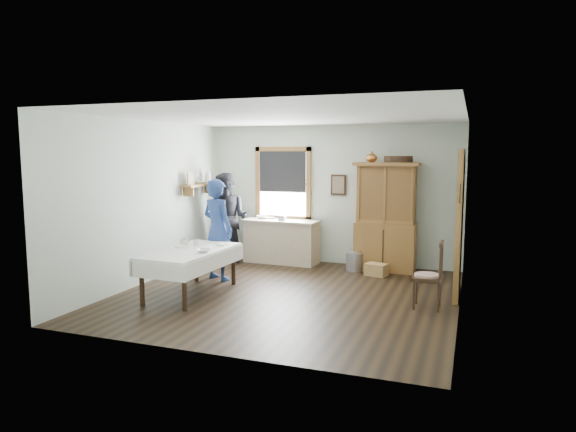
{
  "coord_description": "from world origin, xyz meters",
  "views": [
    {
      "loc": [
        2.62,
        -7.22,
        2.16
      ],
      "look_at": [
        -0.11,
        0.3,
        1.18
      ],
      "focal_mm": 32.0,
      "sensor_mm": 36.0,
      "label": 1
    }
  ],
  "objects_px": {
    "pail": "(354,262)",
    "wicker_basket": "(376,270)",
    "dining_table": "(191,272)",
    "figure_dark": "(228,221)",
    "china_hutch": "(386,217)",
    "spindle_chair": "(428,275)",
    "work_counter": "(281,241)",
    "woman_blue": "(218,233)"
  },
  "relations": [
    {
      "from": "china_hutch",
      "to": "wicker_basket",
      "type": "xyz_separation_m",
      "value": [
        -0.07,
        -0.48,
        -0.89
      ]
    },
    {
      "from": "work_counter",
      "to": "figure_dark",
      "type": "distance_m",
      "value": 1.13
    },
    {
      "from": "woman_blue",
      "to": "spindle_chair",
      "type": "bearing_deg",
      "value": -167.62
    },
    {
      "from": "china_hutch",
      "to": "figure_dark",
      "type": "relative_size",
      "value": 1.21
    },
    {
      "from": "dining_table",
      "to": "pail",
      "type": "xyz_separation_m",
      "value": [
        2.01,
        2.44,
        -0.18
      ]
    },
    {
      "from": "china_hutch",
      "to": "dining_table",
      "type": "xyz_separation_m",
      "value": [
        -2.53,
        -2.67,
        -0.65
      ]
    },
    {
      "from": "wicker_basket",
      "to": "work_counter",
      "type": "bearing_deg",
      "value": 167.06
    },
    {
      "from": "spindle_chair",
      "to": "pail",
      "type": "distance_m",
      "value": 2.43
    },
    {
      "from": "dining_table",
      "to": "figure_dark",
      "type": "bearing_deg",
      "value": 102.7
    },
    {
      "from": "work_counter",
      "to": "pail",
      "type": "xyz_separation_m",
      "value": [
        1.53,
        -0.21,
        -0.26
      ]
    },
    {
      "from": "wicker_basket",
      "to": "china_hutch",
      "type": "bearing_deg",
      "value": 81.77
    },
    {
      "from": "pail",
      "to": "wicker_basket",
      "type": "height_order",
      "value": "pail"
    },
    {
      "from": "figure_dark",
      "to": "pail",
      "type": "bearing_deg",
      "value": 5.75
    },
    {
      "from": "dining_table",
      "to": "pail",
      "type": "distance_m",
      "value": 3.16
    },
    {
      "from": "dining_table",
      "to": "woman_blue",
      "type": "distance_m",
      "value": 1.09
    },
    {
      "from": "work_counter",
      "to": "spindle_chair",
      "type": "relative_size",
      "value": 1.57
    },
    {
      "from": "work_counter",
      "to": "woman_blue",
      "type": "distance_m",
      "value": 1.78
    },
    {
      "from": "work_counter",
      "to": "pail",
      "type": "relative_size",
      "value": 4.46
    },
    {
      "from": "dining_table",
      "to": "figure_dark",
      "type": "distance_m",
      "value": 2.39
    },
    {
      "from": "woman_blue",
      "to": "dining_table",
      "type": "bearing_deg",
      "value": 113.19
    },
    {
      "from": "china_hutch",
      "to": "woman_blue",
      "type": "relative_size",
      "value": 1.24
    },
    {
      "from": "spindle_chair",
      "to": "figure_dark",
      "type": "xyz_separation_m",
      "value": [
        -3.98,
        1.76,
        0.35
      ]
    },
    {
      "from": "dining_table",
      "to": "figure_dark",
      "type": "height_order",
      "value": "figure_dark"
    },
    {
      "from": "work_counter",
      "to": "spindle_chair",
      "type": "distance_m",
      "value": 3.67
    },
    {
      "from": "china_hutch",
      "to": "spindle_chair",
      "type": "xyz_separation_m",
      "value": [
        0.94,
        -2.15,
        -0.52
      ]
    },
    {
      "from": "spindle_chair",
      "to": "pail",
      "type": "xyz_separation_m",
      "value": [
        -1.46,
        1.92,
        -0.31
      ]
    },
    {
      "from": "work_counter",
      "to": "wicker_basket",
      "type": "xyz_separation_m",
      "value": [
        1.98,
        -0.45,
        -0.32
      ]
    },
    {
      "from": "figure_dark",
      "to": "china_hutch",
      "type": "bearing_deg",
      "value": 9.46
    },
    {
      "from": "woman_blue",
      "to": "china_hutch",
      "type": "bearing_deg",
      "value": -127.0
    },
    {
      "from": "china_hutch",
      "to": "work_counter",
      "type": "bearing_deg",
      "value": -179.23
    },
    {
      "from": "china_hutch",
      "to": "pail",
      "type": "distance_m",
      "value": 1.01
    },
    {
      "from": "china_hutch",
      "to": "wicker_basket",
      "type": "distance_m",
      "value": 1.01
    },
    {
      "from": "dining_table",
      "to": "spindle_chair",
      "type": "relative_size",
      "value": 1.82
    },
    {
      "from": "china_hutch",
      "to": "wicker_basket",
      "type": "bearing_deg",
      "value": -98.11
    },
    {
      "from": "china_hutch",
      "to": "woman_blue",
      "type": "xyz_separation_m",
      "value": [
        -2.58,
        -1.68,
        -0.2
      ]
    },
    {
      "from": "dining_table",
      "to": "work_counter",
      "type": "bearing_deg",
      "value": 79.74
    },
    {
      "from": "work_counter",
      "to": "dining_table",
      "type": "xyz_separation_m",
      "value": [
        -0.48,
        -2.65,
        -0.08
      ]
    },
    {
      "from": "china_hutch",
      "to": "figure_dark",
      "type": "xyz_separation_m",
      "value": [
        -3.04,
        -0.39,
        -0.17
      ]
    },
    {
      "from": "spindle_chair",
      "to": "figure_dark",
      "type": "bearing_deg",
      "value": 158.48
    },
    {
      "from": "china_hutch",
      "to": "dining_table",
      "type": "relative_size",
      "value": 1.15
    },
    {
      "from": "work_counter",
      "to": "dining_table",
      "type": "bearing_deg",
      "value": -97.53
    },
    {
      "from": "work_counter",
      "to": "pail",
      "type": "bearing_deg",
      "value": -5.0
    }
  ]
}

